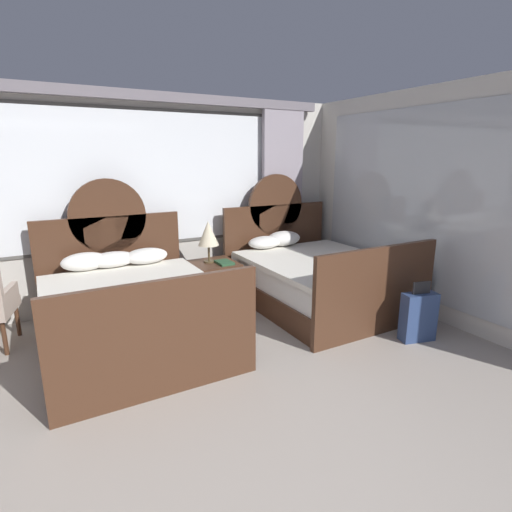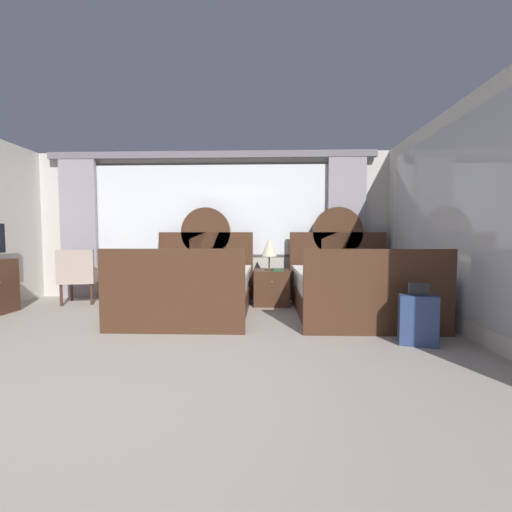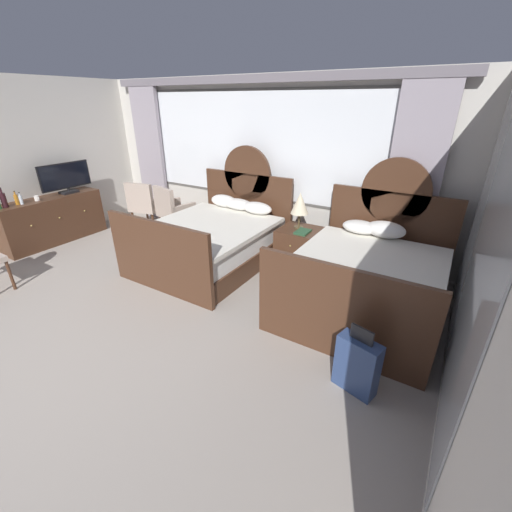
{
  "view_description": "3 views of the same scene",
  "coord_description": "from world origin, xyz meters",
  "px_view_note": "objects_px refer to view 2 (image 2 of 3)",
  "views": [
    {
      "loc": [
        -0.82,
        -1.31,
        1.92
      ],
      "look_at": [
        1.15,
        2.23,
        0.89
      ],
      "focal_mm": 27.89,
      "sensor_mm": 36.0,
      "label": 1
    },
    {
      "loc": [
        1.02,
        -2.01,
        1.11
      ],
      "look_at": [
        0.89,
        2.02,
        0.89
      ],
      "focal_mm": 22.24,
      "sensor_mm": 36.0,
      "label": 2
    },
    {
      "loc": [
        3.0,
        -1.05,
        2.32
      ],
      "look_at": [
        1.11,
        2.03,
        0.63
      ],
      "focal_mm": 23.43,
      "sensor_mm": 36.0,
      "label": 3
    }
  ],
  "objects_px": {
    "bed_near_window": "(194,287)",
    "suitcase_on_floor": "(418,320)",
    "armchair_by_window_centre": "(79,274)",
    "nightstand_between_beds": "(272,287)",
    "armchair_by_window_left": "(121,274)",
    "bed_near_mirror": "(352,288)",
    "book_on_nightstand": "(278,270)",
    "table_lamp_on_nightstand": "(269,248)"
  },
  "relations": [
    {
      "from": "book_on_nightstand",
      "to": "armchair_by_window_left",
      "type": "bearing_deg",
      "value": 178.73
    },
    {
      "from": "bed_near_window",
      "to": "armchair_by_window_left",
      "type": "xyz_separation_m",
      "value": [
        -1.36,
        0.54,
        0.13
      ]
    },
    {
      "from": "nightstand_between_beds",
      "to": "armchair_by_window_centre",
      "type": "relative_size",
      "value": 0.66
    },
    {
      "from": "book_on_nightstand",
      "to": "suitcase_on_floor",
      "type": "xyz_separation_m",
      "value": [
        1.38,
        -1.89,
        -0.33
      ]
    },
    {
      "from": "table_lamp_on_nightstand",
      "to": "suitcase_on_floor",
      "type": "relative_size",
      "value": 0.82
    },
    {
      "from": "bed_near_window",
      "to": "armchair_by_window_centre",
      "type": "xyz_separation_m",
      "value": [
        -2.08,
        0.54,
        0.13
      ]
    },
    {
      "from": "book_on_nightstand",
      "to": "armchair_by_window_centre",
      "type": "relative_size",
      "value": 0.28
    },
    {
      "from": "armchair_by_window_left",
      "to": "armchair_by_window_centre",
      "type": "relative_size",
      "value": 1.0
    },
    {
      "from": "bed_near_mirror",
      "to": "book_on_nightstand",
      "type": "xyz_separation_m",
      "value": [
        -1.08,
        0.49,
        0.23
      ]
    },
    {
      "from": "bed_near_window",
      "to": "book_on_nightstand",
      "type": "height_order",
      "value": "bed_near_window"
    },
    {
      "from": "bed_near_mirror",
      "to": "suitcase_on_floor",
      "type": "height_order",
      "value": "bed_near_mirror"
    },
    {
      "from": "bed_near_mirror",
      "to": "book_on_nightstand",
      "type": "distance_m",
      "value": 1.2
    },
    {
      "from": "book_on_nightstand",
      "to": "armchair_by_window_centre",
      "type": "distance_m",
      "value": 3.37
    },
    {
      "from": "table_lamp_on_nightstand",
      "to": "book_on_nightstand",
      "type": "bearing_deg",
      "value": -49.24
    },
    {
      "from": "armchair_by_window_centre",
      "to": "suitcase_on_floor",
      "type": "distance_m",
      "value": 5.14
    },
    {
      "from": "table_lamp_on_nightstand",
      "to": "bed_near_mirror",
      "type": "bearing_deg",
      "value": -28.17
    },
    {
      "from": "bed_near_mirror",
      "to": "suitcase_on_floor",
      "type": "xyz_separation_m",
      "value": [
        0.3,
        -1.41,
        -0.1
      ]
    },
    {
      "from": "nightstand_between_beds",
      "to": "armchair_by_window_centre",
      "type": "height_order",
      "value": "armchair_by_window_centre"
    },
    {
      "from": "table_lamp_on_nightstand",
      "to": "bed_near_window",
      "type": "bearing_deg",
      "value": -150.46
    },
    {
      "from": "nightstand_between_beds",
      "to": "table_lamp_on_nightstand",
      "type": "distance_m",
      "value": 0.67
    },
    {
      "from": "suitcase_on_floor",
      "to": "table_lamp_on_nightstand",
      "type": "bearing_deg",
      "value": 126.5
    },
    {
      "from": "nightstand_between_beds",
      "to": "armchair_by_window_left",
      "type": "distance_m",
      "value": 2.55
    },
    {
      "from": "bed_near_window",
      "to": "suitcase_on_floor",
      "type": "xyz_separation_m",
      "value": [
        2.66,
        -1.41,
        -0.11
      ]
    },
    {
      "from": "bed_near_window",
      "to": "armchair_by_window_left",
      "type": "relative_size",
      "value": 2.33
    },
    {
      "from": "suitcase_on_floor",
      "to": "nightstand_between_beds",
      "type": "bearing_deg",
      "value": 126.41
    },
    {
      "from": "bed_near_mirror",
      "to": "bed_near_window",
      "type": "bearing_deg",
      "value": 179.86
    },
    {
      "from": "bed_near_mirror",
      "to": "book_on_nightstand",
      "type": "height_order",
      "value": "bed_near_mirror"
    },
    {
      "from": "bed_near_mirror",
      "to": "table_lamp_on_nightstand",
      "type": "height_order",
      "value": "bed_near_mirror"
    },
    {
      "from": "armchair_by_window_centre",
      "to": "book_on_nightstand",
      "type": "bearing_deg",
      "value": -1.0
    },
    {
      "from": "bed_near_window",
      "to": "bed_near_mirror",
      "type": "height_order",
      "value": "same"
    },
    {
      "from": "table_lamp_on_nightstand",
      "to": "nightstand_between_beds",
      "type": "bearing_deg",
      "value": -50.03
    },
    {
      "from": "nightstand_between_beds",
      "to": "armchair_by_window_centre",
      "type": "distance_m",
      "value": 3.27
    },
    {
      "from": "bed_near_mirror",
      "to": "table_lamp_on_nightstand",
      "type": "xyz_separation_m",
      "value": [
        -1.22,
        0.65,
        0.58
      ]
    },
    {
      "from": "bed_near_mirror",
      "to": "armchair_by_window_centre",
      "type": "relative_size",
      "value": 2.33
    },
    {
      "from": "armchair_by_window_left",
      "to": "armchair_by_window_centre",
      "type": "xyz_separation_m",
      "value": [
        -0.73,
        0.0,
        0.0
      ]
    },
    {
      "from": "table_lamp_on_nightstand",
      "to": "armchair_by_window_centre",
      "type": "height_order",
      "value": "table_lamp_on_nightstand"
    },
    {
      "from": "book_on_nightstand",
      "to": "bed_near_window",
      "type": "bearing_deg",
      "value": -159.39
    },
    {
      "from": "nightstand_between_beds",
      "to": "book_on_nightstand",
      "type": "bearing_deg",
      "value": -48.92
    },
    {
      "from": "armchair_by_window_left",
      "to": "bed_near_mirror",
      "type": "bearing_deg",
      "value": -8.36
    },
    {
      "from": "armchair_by_window_centre",
      "to": "suitcase_on_floor",
      "type": "relative_size",
      "value": 1.41
    },
    {
      "from": "bed_near_mirror",
      "to": "armchair_by_window_centre",
      "type": "height_order",
      "value": "bed_near_mirror"
    },
    {
      "from": "bed_near_window",
      "to": "book_on_nightstand",
      "type": "relative_size",
      "value": 8.25
    }
  ]
}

